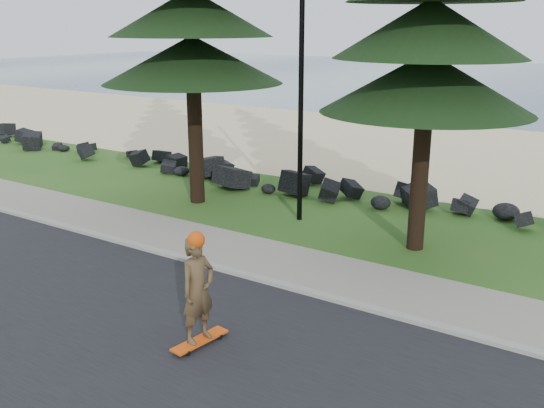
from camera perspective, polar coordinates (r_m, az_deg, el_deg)
name	(u,v)px	position (r m, az deg, el deg)	size (l,w,h in m)	color
ground	(230,254)	(14.38, -3.98, -4.75)	(160.00, 160.00, 0.00)	#28571B
road	(76,332)	(11.46, -17.95, -11.36)	(160.00, 7.00, 0.02)	black
kerb	(206,265)	(13.71, -6.26, -5.68)	(160.00, 0.20, 0.10)	#9B988B
sidewalk	(235,250)	(14.52, -3.51, -4.36)	(160.00, 2.00, 0.08)	gray
beach_sand	(434,151)	(26.93, 15.03, 4.87)	(160.00, 15.00, 0.01)	beige
seawall_boulders	(339,199)	(18.90, 6.31, 0.46)	(60.00, 2.40, 1.10)	black
lamp_post	(301,68)	(16.09, 2.78, 12.70)	(0.25, 0.14, 8.14)	black
skateboarder	(198,290)	(10.12, -6.99, -8.08)	(0.53, 1.12, 2.03)	#EB4E0D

